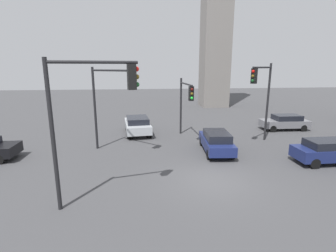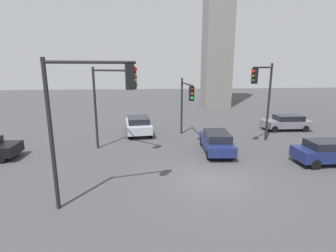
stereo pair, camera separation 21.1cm
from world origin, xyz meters
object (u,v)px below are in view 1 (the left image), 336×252
traffic_light_1 (262,88)px  car_3 (329,151)px  traffic_light_4 (91,103)px  car_5 (137,125)px  car_1 (285,122)px  car_0 (216,141)px  traffic_light_3 (186,98)px  traffic_light_0 (112,92)px

traffic_light_1 → car_3: (2.32, -4.23, -3.33)m
traffic_light_4 → car_5: (1.57, 11.15, -3.43)m
traffic_light_1 → car_1: size_ratio=1.40×
car_3 → car_5: car_5 is taller
car_0 → car_3: (5.97, -2.64, -0.00)m
car_1 → car_3: bearing=77.4°
traffic_light_3 → car_0: traffic_light_3 is taller
car_0 → traffic_light_3: bearing=29.3°
traffic_light_3 → car_3: bearing=49.1°
car_5 → car_0: bearing=-141.3°
traffic_light_0 → car_1: traffic_light_0 is taller
traffic_light_0 → traffic_light_4: traffic_light_4 is taller
car_3 → traffic_light_4: bearing=-166.4°
car_1 → traffic_light_4: bearing=38.5°
traffic_light_0 → car_3: (12.68, -3.15, -3.25)m
traffic_light_4 → car_0: 9.59m
traffic_light_3 → car_0: 4.40m
car_0 → car_3: bearing=-109.3°
traffic_light_0 → traffic_light_1: bearing=47.5°
traffic_light_0 → car_5: traffic_light_0 is taller
traffic_light_3 → car_1: bearing=99.8°
traffic_light_0 → traffic_light_4: (-0.10, -6.32, 0.21)m
traffic_light_0 → traffic_light_1: 10.42m
traffic_light_0 → traffic_light_3: size_ratio=1.19×
traffic_light_1 → traffic_light_3: traffic_light_1 is taller
traffic_light_3 → car_0: bearing=22.2°
car_1 → car_5: size_ratio=0.92×
traffic_light_3 → traffic_light_4: bearing=-32.9°
car_3 → car_5: bearing=144.3°
car_1 → traffic_light_3: bearing=13.9°
traffic_light_1 → traffic_light_0: bearing=-34.8°
car_0 → car_5: size_ratio=0.95×
car_0 → car_1: (7.97, 5.34, -0.03)m
car_5 → car_3: bearing=-131.2°
traffic_light_4 → car_1: size_ratio=1.42×
traffic_light_3 → car_3: (7.48, -5.90, -2.54)m
car_0 → car_5: bearing=49.0°
car_1 → car_3: size_ratio=1.03×
car_3 → car_5: 13.76m
car_3 → car_0: bearing=155.9°
traffic_light_4 → car_3: bearing=1.7°
traffic_light_1 → car_1: (4.31, 3.75, -3.36)m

